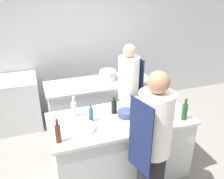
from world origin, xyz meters
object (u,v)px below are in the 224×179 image
bottle_vinegar (185,111)px  bowl_wooden_salad (135,102)px  oven_range (16,103)px  bottle_olive_oil (148,109)px  bottle_water (74,109)px  bowl_mixing_large (126,114)px  stockpot (108,75)px  bottle_wine (114,107)px  chef_at_stove (128,94)px  bottle_cooking_oil (58,133)px  bowl_prep_small (85,128)px  chef_at_prep_near (153,147)px  bowl_ceramic_blue (153,103)px  cup (142,118)px  bottle_sauce (91,115)px

bottle_vinegar → bowl_wooden_salad: bearing=127.1°
oven_range → bottle_olive_oil: bearing=-46.0°
bottle_water → bowl_mixing_large: bearing=-19.1°
stockpot → bottle_wine: bearing=-103.7°
bottle_vinegar → chef_at_stove: bearing=108.2°
bottle_olive_oil → bottle_cooking_oil: size_ratio=0.82×
chef_at_stove → bowl_wooden_salad: size_ratio=7.61×
bottle_cooking_oil → bowl_prep_small: (0.33, 0.14, -0.09)m
bottle_olive_oil → bowl_prep_small: bearing=-176.4°
oven_range → bowl_mixing_large: size_ratio=4.34×
bottle_vinegar → chef_at_prep_near: bearing=-150.2°
chef_at_stove → bottle_cooking_oil: bearing=-64.6°
bowl_ceramic_blue → bottle_water: bearing=176.4°
bowl_ceramic_blue → bottle_olive_oil: bearing=-129.8°
stockpot → bowl_prep_small: bearing=-118.0°
chef_at_prep_near → bottle_vinegar: (0.63, 0.36, 0.13)m
bottle_water → bottle_cooking_oil: bearing=-118.8°
cup → stockpot: stockpot is taller
chef_at_stove → bottle_sauce: 1.09m
chef_at_prep_near → chef_at_stove: (0.28, 1.40, -0.05)m
bottle_olive_oil → bowl_mixing_large: (-0.28, 0.08, -0.06)m
bottle_vinegar → cup: 0.55m
bottle_water → bowl_wooden_salad: bearing=2.8°
bottle_olive_oil → bowl_mixing_large: size_ratio=1.14×
bottle_olive_oil → bottle_wine: (-0.40, 0.21, -0.01)m
bottle_vinegar → bowl_wooden_salad: 0.72m
bottle_vinegar → stockpot: size_ratio=1.00×
chef_at_stove → bowl_mixing_large: bearing=-38.0°
bowl_prep_small → bowl_wooden_salad: 0.92m
bowl_prep_small → bottle_olive_oil: bearing=3.6°
bottle_olive_oil → bowl_mixing_large: 0.29m
oven_range → chef_at_prep_near: size_ratio=0.53×
bowl_wooden_salad → stockpot: 1.01m
bottle_cooking_oil → bowl_prep_small: 0.37m
bottle_olive_oil → bowl_wooden_salad: size_ratio=1.13×
bottle_olive_oil → bowl_ceramic_blue: 0.31m
bottle_cooking_oil → bowl_mixing_large: (0.92, 0.27, -0.08)m
bottle_water → stockpot: size_ratio=0.97×
chef_at_stove → bottle_wine: 0.78m
chef_at_stove → bottle_sauce: bearing=-61.7°
bottle_water → bowl_wooden_salad: (0.89, 0.04, -0.08)m
chef_at_stove → cup: bearing=-25.1°
chef_at_stove → bowl_ceramic_blue: bearing=-0.6°
bottle_vinegar → bowl_wooden_salad: (-0.43, 0.57, -0.08)m
oven_range → cup: (1.60, -1.87, 0.47)m
bottle_cooking_oil → stockpot: bearing=55.2°
bottle_wine → bottle_cooking_oil: (-0.79, -0.40, 0.03)m
bottle_olive_oil → bowl_wooden_salad: bottle_olive_oil is taller
chef_at_prep_near → bottle_water: chef_at_prep_near is taller
oven_range → bottle_vinegar: bottle_vinegar is taller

